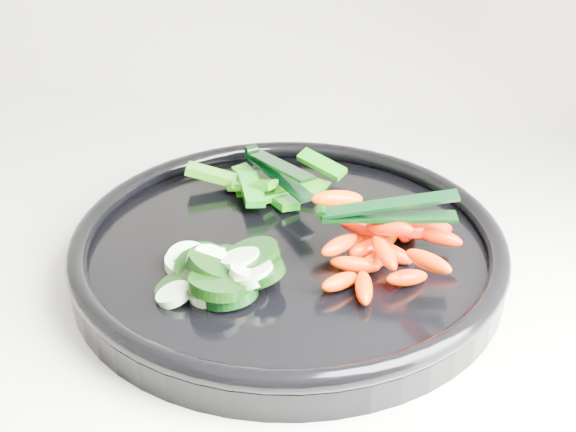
# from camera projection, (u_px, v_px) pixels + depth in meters

# --- Properties ---
(veggie_tray) EXTENTS (0.41, 0.41, 0.04)m
(veggie_tray) POSITION_uv_depth(u_px,v_px,m) (288.00, 251.00, 0.69)
(veggie_tray) COLOR black
(veggie_tray) RESTS_ON counter
(cucumber_pile) EXTENTS (0.12, 0.10, 0.04)m
(cucumber_pile) POSITION_uv_depth(u_px,v_px,m) (215.00, 269.00, 0.64)
(cucumber_pile) COLOR black
(cucumber_pile) RESTS_ON veggie_tray
(carrot_pile) EXTENTS (0.14, 0.14, 0.05)m
(carrot_pile) POSITION_uv_depth(u_px,v_px,m) (383.00, 242.00, 0.66)
(carrot_pile) COLOR #EC4300
(carrot_pile) RESTS_ON veggie_tray
(pepper_pile) EXTENTS (0.15, 0.12, 0.03)m
(pepper_pile) POSITION_uv_depth(u_px,v_px,m) (265.00, 184.00, 0.77)
(pepper_pile) COLOR #0A6E0E
(pepper_pile) RESTS_ON veggie_tray
(tong_carrot) EXTENTS (0.11, 0.04, 0.02)m
(tong_carrot) POSITION_uv_depth(u_px,v_px,m) (385.00, 211.00, 0.64)
(tong_carrot) COLOR black
(tong_carrot) RESTS_ON carrot_pile
(tong_pepper) EXTENTS (0.09, 0.09, 0.02)m
(tong_pepper) POSITION_uv_depth(u_px,v_px,m) (277.00, 169.00, 0.76)
(tong_pepper) COLOR black
(tong_pepper) RESTS_ON pepper_pile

